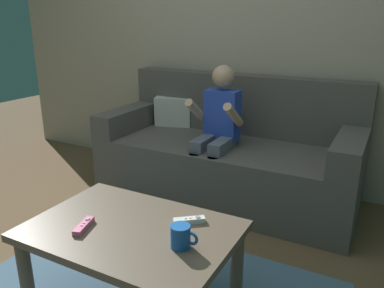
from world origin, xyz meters
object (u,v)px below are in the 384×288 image
(couch, at_px, (228,156))
(coffee_table, at_px, (132,241))
(person_seated_on_couch, at_px, (217,128))
(coffee_mug, at_px, (181,237))
(game_remote_white_near_edge, at_px, (189,220))
(game_remote_pink_center, at_px, (84,226))

(couch, distance_m, coffee_table, 1.40)
(person_seated_on_couch, xyz_separation_m, coffee_mug, (0.41, -1.23, -0.09))
(game_remote_white_near_edge, relative_size, game_remote_pink_center, 0.91)
(couch, height_order, person_seated_on_couch, person_seated_on_couch)
(couch, xyz_separation_m, game_remote_white_near_edge, (0.34, -1.24, 0.14))
(person_seated_on_couch, distance_m, game_remote_white_near_edge, 1.11)
(couch, relative_size, game_remote_white_near_edge, 14.39)
(game_remote_pink_center, bearing_deg, person_seated_on_couch, 88.63)
(person_seated_on_couch, bearing_deg, couch, 85.84)
(person_seated_on_couch, distance_m, coffee_mug, 1.30)
(couch, relative_size, game_remote_pink_center, 13.14)
(couch, relative_size, coffee_table, 2.12)
(game_remote_pink_center, distance_m, coffee_mug, 0.45)
(couch, xyz_separation_m, person_seated_on_couch, (-0.01, -0.19, 0.26))
(person_seated_on_couch, relative_size, game_remote_white_near_edge, 7.67)
(couch, bearing_deg, coffee_table, -84.63)
(couch, distance_m, game_remote_white_near_edge, 1.29)
(coffee_table, bearing_deg, person_seated_on_couch, 96.83)
(game_remote_white_near_edge, relative_size, coffee_mug, 1.12)
(coffee_mug, bearing_deg, game_remote_white_near_edge, 108.75)
(coffee_mug, bearing_deg, coffee_table, 173.58)
(game_remote_white_near_edge, bearing_deg, couch, 105.18)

